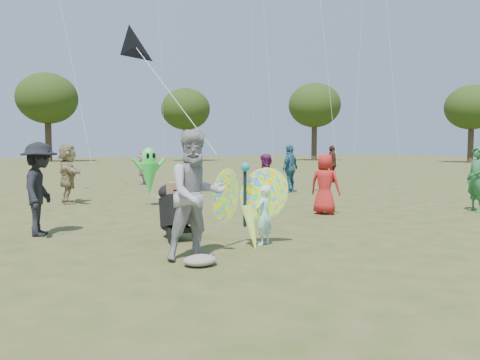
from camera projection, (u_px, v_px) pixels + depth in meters
name	position (u px, v px, depth m)	size (l,w,h in m)	color
ground	(291.00, 249.00, 8.05)	(160.00, 160.00, 0.00)	#51592B
child_girl	(264.00, 216.00, 8.32)	(0.39, 0.25, 1.06)	#AEE8F6
adult_man	(196.00, 195.00, 7.25)	(0.98, 0.76, 2.01)	#9D9DA2
grey_bag	(200.00, 260.00, 6.88)	(0.51, 0.42, 0.16)	gray
crowd_a	(325.00, 184.00, 12.16)	(0.77, 0.50, 1.58)	red
crowd_b	(40.00, 189.00, 9.19)	(1.19, 0.69, 1.85)	black
crowd_c	(290.00, 169.00, 18.07)	(1.08, 0.45, 1.85)	#2D657D
crowd_d	(68.00, 174.00, 14.45)	(1.71, 0.54, 1.85)	#96805C
crowd_e	(267.00, 182.00, 13.02)	(0.76, 0.59, 1.56)	#68225E
crowd_f	(477.00, 179.00, 12.62)	(0.64, 0.42, 1.77)	#286C39
crowd_h	(332.00, 164.00, 23.15)	(1.08, 0.45, 1.84)	#4B2619
crowd_j	(143.00, 168.00, 22.05)	(1.43, 0.46, 1.55)	#BF6D98
jogging_stroller	(175.00, 207.00, 8.84)	(0.55, 1.07, 1.09)	black
butterfly_kite	(247.00, 205.00, 8.14)	(1.74, 0.75, 1.68)	red
delta_kite_rig	(136.00, 47.00, 7.96)	(1.41, 1.53, 2.25)	black
alien_kite	(149.00, 174.00, 13.80)	(1.12, 0.69, 1.74)	#37EA4E
tree_line	(75.00, 98.00, 48.81)	(91.78, 33.60, 10.79)	#3A2D21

